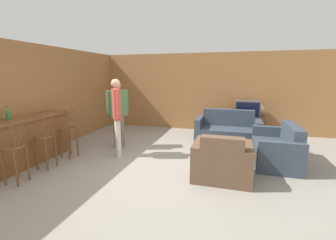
# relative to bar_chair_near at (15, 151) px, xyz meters

# --- Properties ---
(ground_plane) EXTENTS (24.00, 24.00, 0.00)m
(ground_plane) POSITION_rel_bar_chair_near_xyz_m (2.28, 1.23, -0.58)
(ground_plane) COLOR gray
(wall_back) EXTENTS (9.40, 0.08, 2.60)m
(wall_back) POSITION_rel_bar_chair_near_xyz_m (2.28, 4.87, 0.72)
(wall_back) COLOR #9E6B3D
(wall_back) RESTS_ON ground_plane
(wall_left) EXTENTS (0.08, 8.64, 2.60)m
(wall_left) POSITION_rel_bar_chair_near_xyz_m (-0.91, 2.55, 0.72)
(wall_left) COLOR #9E6B3D
(wall_left) RESTS_ON ground_plane
(bar_counter) EXTENTS (0.55, 2.29, 1.01)m
(bar_counter) POSITION_rel_bar_chair_near_xyz_m (-0.58, 0.67, -0.08)
(bar_counter) COLOR brown
(bar_counter) RESTS_ON ground_plane
(bar_chair_near) EXTENTS (0.39, 0.39, 1.12)m
(bar_chair_near) POSITION_rel_bar_chair_near_xyz_m (0.00, 0.00, 0.00)
(bar_chair_near) COLOR brown
(bar_chair_near) RESTS_ON ground_plane
(bar_chair_mid) EXTENTS (0.37, 0.37, 1.12)m
(bar_chair_mid) POSITION_rel_bar_chair_near_xyz_m (0.00, 0.68, 0.00)
(bar_chair_mid) COLOR brown
(bar_chair_mid) RESTS_ON ground_plane
(bar_chair_far) EXTENTS (0.41, 0.41, 1.12)m
(bar_chair_far) POSITION_rel_bar_chair_near_xyz_m (-0.00, 1.35, 0.00)
(bar_chair_far) COLOR brown
(bar_chair_far) RESTS_ON ground_plane
(couch_far) EXTENTS (1.76, 0.91, 0.89)m
(couch_far) POSITION_rel_bar_chair_near_xyz_m (3.49, 3.63, -0.27)
(couch_far) COLOR #384251
(couch_far) RESTS_ON ground_plane
(armchair_near) EXTENTS (1.04, 0.87, 0.87)m
(armchair_near) POSITION_rel_bar_chair_near_xyz_m (3.45, 1.17, -0.27)
(armchair_near) COLOR brown
(armchair_near) RESTS_ON ground_plane
(loveseat_right) EXTENTS (0.84, 1.51, 0.85)m
(loveseat_right) POSITION_rel_bar_chair_near_xyz_m (4.57, 2.29, -0.28)
(loveseat_right) COLOR #384251
(loveseat_right) RESTS_ON ground_plane
(coffee_table) EXTENTS (0.60, 0.92, 0.37)m
(coffee_table) POSITION_rel_bar_chair_near_xyz_m (3.45, 2.34, -0.27)
(coffee_table) COLOR brown
(coffee_table) RESTS_ON ground_plane
(tv_unit) EXTENTS (1.07, 0.45, 0.62)m
(tv_unit) POSITION_rel_bar_chair_near_xyz_m (4.04, 4.50, -0.27)
(tv_unit) COLOR #513823
(tv_unit) RESTS_ON ground_plane
(tv) EXTENTS (0.72, 0.44, 0.48)m
(tv) POSITION_rel_bar_chair_near_xyz_m (4.04, 4.50, 0.28)
(tv) COLOR #4C4C4C
(tv) RESTS_ON tv_unit
(bottle) EXTENTS (0.07, 0.07, 0.28)m
(bottle) POSITION_rel_bar_chair_near_xyz_m (-0.66, 0.50, 0.55)
(bottle) COLOR #2D7F3D
(bottle) RESTS_ON bar_counter
(table_lamp) EXTENTS (0.27, 0.27, 0.45)m
(table_lamp) POSITION_rel_bar_chair_near_xyz_m (4.41, 4.50, 0.37)
(table_lamp) COLOR brown
(table_lamp) RESTS_ON tv_unit
(person_by_window) EXTENTS (0.41, 0.52, 1.72)m
(person_by_window) POSITION_rel_bar_chair_near_xyz_m (0.77, 2.30, 0.38)
(person_by_window) COLOR #756B5B
(person_by_window) RESTS_ON ground_plane
(person_by_counter) EXTENTS (0.35, 0.42, 1.80)m
(person_by_counter) POSITION_rel_bar_chair_near_xyz_m (1.05, 1.73, 0.46)
(person_by_counter) COLOR silver
(person_by_counter) RESTS_ON ground_plane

